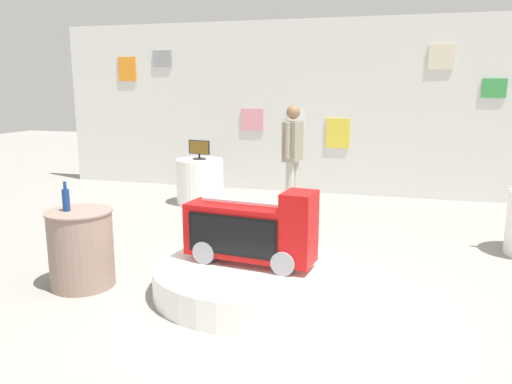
# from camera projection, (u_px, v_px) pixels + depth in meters

# --- Properties ---
(ground_plane) EXTENTS (30.00, 30.00, 0.00)m
(ground_plane) POSITION_uv_depth(u_px,v_px,m) (278.00, 309.00, 4.53)
(ground_plane) COLOR gray
(back_wall_display) EXTENTS (11.11, 0.13, 3.11)m
(back_wall_display) POSITION_uv_depth(u_px,v_px,m) (346.00, 108.00, 9.04)
(back_wall_display) COLOR silver
(back_wall_display) RESTS_ON ground
(main_display_pedestal) EXTENTS (1.86, 1.86, 0.28)m
(main_display_pedestal) POSITION_uv_depth(u_px,v_px,m) (250.00, 277.00, 4.90)
(main_display_pedestal) COLOR white
(main_display_pedestal) RESTS_ON ground
(novelty_firetruck_tv) EXTENTS (1.28, 0.53, 0.74)m
(novelty_firetruck_tv) POSITION_uv_depth(u_px,v_px,m) (252.00, 233.00, 4.79)
(novelty_firetruck_tv) COLOR gray
(novelty_firetruck_tv) RESTS_ON main_display_pedestal
(display_pedestal_center_rear) EXTENTS (0.79, 0.79, 0.75)m
(display_pedestal_center_rear) POSITION_uv_depth(u_px,v_px,m) (200.00, 181.00, 8.54)
(display_pedestal_center_rear) COLOR white
(display_pedestal_center_rear) RESTS_ON ground
(tv_on_center_rear) EXTENTS (0.39, 0.22, 0.32)m
(tv_on_center_rear) POSITION_uv_depth(u_px,v_px,m) (199.00, 149.00, 8.43)
(tv_on_center_rear) COLOR black
(tv_on_center_rear) RESTS_ON display_pedestal_center_rear
(side_table_round) EXTENTS (0.64, 0.64, 0.77)m
(side_table_round) POSITION_uv_depth(u_px,v_px,m) (81.00, 248.00, 4.98)
(side_table_round) COLOR gray
(side_table_round) RESTS_ON ground
(bottle_on_side_table) EXTENTS (0.07, 0.07, 0.29)m
(bottle_on_side_table) POSITION_uv_depth(u_px,v_px,m) (66.00, 199.00, 4.88)
(bottle_on_side_table) COLOR navy
(bottle_on_side_table) RESTS_ON side_table_round
(shopper_browsing_near_truck) EXTENTS (0.25, 0.56, 1.68)m
(shopper_browsing_near_truck) POSITION_uv_depth(u_px,v_px,m) (293.00, 153.00, 7.41)
(shopper_browsing_near_truck) COLOR #B2ADA3
(shopper_browsing_near_truck) RESTS_ON ground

